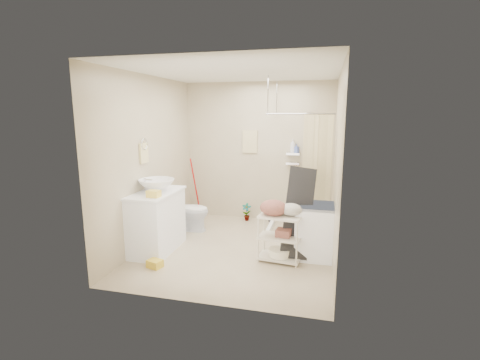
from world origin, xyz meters
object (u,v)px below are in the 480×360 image
object	(u,v)px
toilet	(188,210)
laundry_rack	(280,234)
washing_machine	(314,231)
vanity	(156,221)

from	to	relation	value
toilet	laundry_rack	bearing A→B (deg)	-121.49
washing_machine	laundry_rack	size ratio (longest dim) A/B	0.97
vanity	toilet	bearing A→B (deg)	82.57
toilet	washing_machine	xyz separation A→B (m)	(2.18, -0.65, 0.03)
toilet	laundry_rack	distance (m)	1.95
toilet	laundry_rack	xyz separation A→B (m)	(1.72, -0.91, 0.04)
vanity	toilet	size ratio (longest dim) A/B	1.42
washing_machine	laundry_rack	bearing A→B (deg)	-150.71
laundry_rack	vanity	bearing A→B (deg)	-171.76
vanity	laundry_rack	bearing A→B (deg)	1.25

